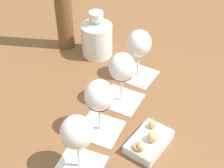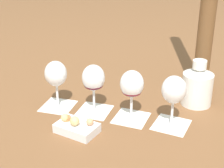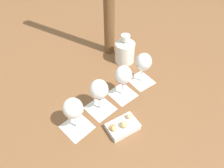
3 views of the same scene
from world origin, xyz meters
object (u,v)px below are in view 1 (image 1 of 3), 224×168
snack_dish (149,141)px  wine_glass_1 (122,70)px  wine_glass_2 (99,98)px  ceramic_vase (97,37)px  wine_glass_0 (139,46)px  wine_glass_3 (77,135)px

snack_dish → wine_glass_1: bearing=179.3°
wine_glass_2 → ceramic_vase: 0.39m
wine_glass_0 → wine_glass_1: bearing=-46.0°
wine_glass_1 → ceramic_vase: wine_glass_1 is taller
wine_glass_1 → snack_dish: size_ratio=1.11×
wine_glass_2 → snack_dish: bearing=43.5°
ceramic_vase → wine_glass_0: bearing=26.3°
wine_glass_0 → wine_glass_3: (0.30, -0.30, -0.00)m
wine_glass_0 → ceramic_vase: 0.20m
wine_glass_0 → ceramic_vase: (-0.17, -0.09, -0.05)m
wine_glass_0 → wine_glass_3: bearing=-45.5°
wine_glass_1 → ceramic_vase: 0.28m
wine_glass_2 → wine_glass_3: same height
wine_glass_1 → wine_glass_0: bearing=134.0°
wine_glass_2 → wine_glass_3: 0.14m
wine_glass_1 → wine_glass_2: 0.14m
wine_glass_3 → snack_dish: (0.00, 0.20, -0.10)m
wine_glass_1 → wine_glass_3: bearing=-45.3°
wine_glass_1 → snack_dish: bearing=-0.7°
wine_glass_2 → snack_dish: (0.11, 0.10, -0.10)m
wine_glass_3 → snack_dish: bearing=88.9°
wine_glass_2 → wine_glass_3: (0.11, -0.09, -0.00)m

